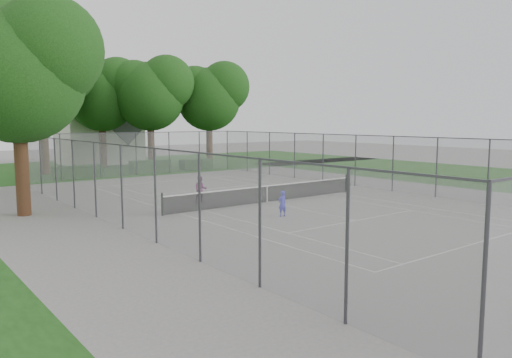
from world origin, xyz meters
TOP-DOWN VIEW (x-y plane):
  - ground at (0.00, 0.00)m, footprint 120.00×120.00m
  - grass_far at (0.00, 26.00)m, footprint 60.00×20.00m
  - grass_right at (22.00, 0.00)m, footprint 16.00×40.00m
  - court_markings at (0.00, 0.00)m, footprint 11.03×23.83m
  - tennis_net at (0.00, 0.00)m, footprint 12.87×0.10m
  - perimeter_fence at (0.00, 0.00)m, footprint 18.08×34.08m
  - tree_far_left at (-5.56, 22.34)m, footprint 7.90×7.21m
  - tree_far_midleft at (0.38, 24.95)m, footprint 7.19×6.56m
  - tree_far_midright at (3.79, 21.78)m, footprint 7.29×6.66m
  - tree_far_right at (9.74, 21.02)m, footprint 7.14×6.52m
  - tree_side_front at (-11.45, 4.06)m, footprint 7.11×6.50m
  - hedge_left at (-4.37, 18.21)m, footprint 3.78×1.13m
  - hedge_mid at (1.75, 18.07)m, footprint 3.48×1.00m
  - hedge_right at (6.63, 18.67)m, footprint 3.00×1.10m
  - house at (1.70, 29.79)m, footprint 7.63×5.91m
  - girl_player at (-1.96, -3.57)m, footprint 0.46×0.32m
  - woman_player at (-2.94, 2.18)m, footprint 0.87×0.80m

SIDE VIEW (x-z plane):
  - ground at x=0.00m, z-range 0.00..0.00m
  - grass_far at x=0.00m, z-range 0.00..0.00m
  - grass_right at x=22.00m, z-range 0.00..0.00m
  - court_markings at x=0.00m, z-range 0.00..0.01m
  - hedge_right at x=6.63m, z-range 0.00..0.90m
  - hedge_left at x=-4.37m, z-range 0.00..0.94m
  - tennis_net at x=0.00m, z-range -0.04..1.06m
  - hedge_mid at x=1.75m, z-range 0.00..1.09m
  - girl_player at x=-1.96m, z-range 0.00..1.22m
  - woman_player at x=-2.94m, z-range 0.00..1.46m
  - perimeter_fence at x=0.00m, z-range 0.05..3.57m
  - house at x=1.70m, z-range -0.93..8.57m
  - tree_side_front at x=-11.45m, z-range 1.91..12.14m
  - tree_far_right at x=9.74m, z-range 1.92..12.18m
  - tree_far_midleft at x=0.38m, z-range 1.93..12.26m
  - tree_far_midright at x=3.79m, z-range 1.96..12.44m
  - tree_far_left at x=-5.56m, z-range 2.13..13.48m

